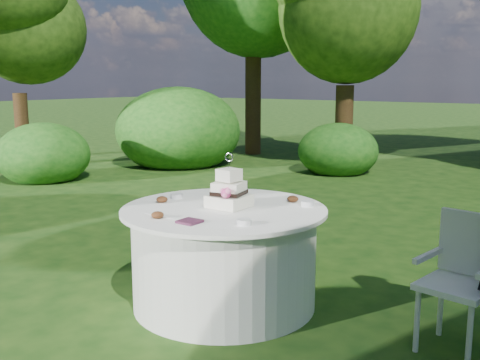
% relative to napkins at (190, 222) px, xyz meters
% --- Properties ---
extents(ground, '(80.00, 80.00, 0.00)m').
position_rel_napkins_xyz_m(ground, '(-0.08, 0.49, -0.78)').
color(ground, '#14370F').
rests_on(ground, ground).
extents(napkins, '(0.14, 0.14, 0.02)m').
position_rel_napkins_xyz_m(napkins, '(0.00, 0.00, 0.00)').
color(napkins, '#4B2038').
rests_on(napkins, table).
extents(feather_plume, '(0.48, 0.07, 0.01)m').
position_rel_napkins_xyz_m(feather_plume, '(-0.22, 0.02, -0.00)').
color(feather_plume, white).
rests_on(feather_plume, table).
extents(table, '(1.56, 1.56, 0.77)m').
position_rel_napkins_xyz_m(table, '(-0.08, 0.49, -0.39)').
color(table, silver).
rests_on(table, ground).
extents(cake, '(0.28, 0.29, 0.41)m').
position_rel_napkins_xyz_m(cake, '(-0.06, 0.53, 0.10)').
color(cake, white).
rests_on(cake, table).
extents(chair, '(0.48, 0.47, 0.89)m').
position_rel_napkins_xyz_m(chair, '(1.59, 0.81, -0.26)').
color(chair, white).
rests_on(chair, ground).
extents(votives, '(1.11, 0.85, 0.04)m').
position_rel_napkins_xyz_m(votives, '(0.04, 0.54, 0.01)').
color(votives, silver).
rests_on(votives, table).
extents(petal_cups, '(0.92, 1.11, 0.05)m').
position_rel_napkins_xyz_m(petal_cups, '(-0.21, 0.43, 0.02)').
color(petal_cups, '#562D16').
rests_on(petal_cups, table).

